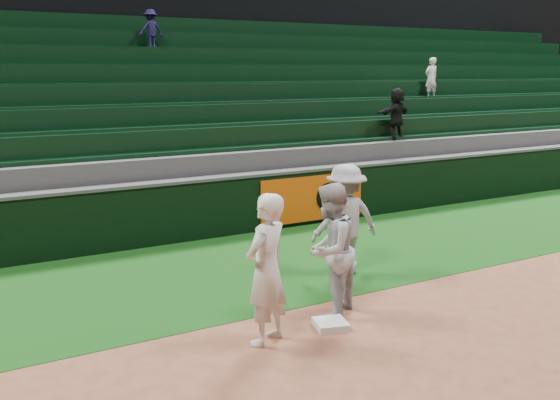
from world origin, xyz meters
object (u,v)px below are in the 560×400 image
object	(u,v)px
first_base	(331,324)
first_baseman	(266,269)
baserunner	(330,250)
base_coach	(346,219)

from	to	relation	value
first_base	first_baseman	world-z (taller)	first_baseman
first_baseman	baserunner	size ratio (longest dim) A/B	1.02
first_base	base_coach	xyz separation A→B (m)	(1.49, 1.78, 0.89)
first_baseman	base_coach	size ratio (longest dim) A/B	1.04
base_coach	baserunner	bearing A→B (deg)	53.76
first_baseman	baserunner	world-z (taller)	first_baseman
baserunner	base_coach	world-z (taller)	baserunner
first_baseman	baserunner	distance (m)	1.25
first_base	baserunner	xyz separation A→B (m)	(0.24, 0.39, 0.90)
first_base	first_baseman	size ratio (longest dim) A/B	0.21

